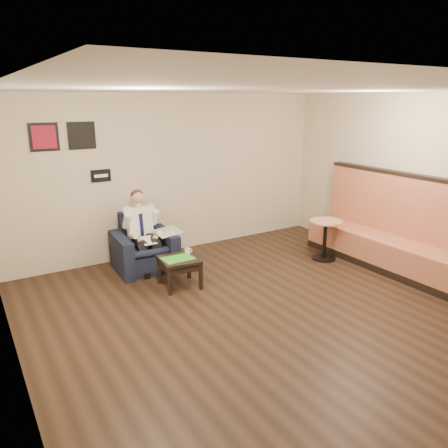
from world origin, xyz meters
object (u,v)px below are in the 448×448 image
cafe_table (325,240)px  seated_man (146,235)px  green_folder (178,259)px  coffee_mug (187,251)px  armchair (144,243)px  side_table (180,272)px  banquette (389,222)px  smartphone (179,254)px

cafe_table → seated_man: bearing=158.9°
green_folder → coffee_mug: size_ratio=4.74×
coffee_mug → seated_man: bearing=117.3°
armchair → coffee_mug: (0.37, -0.84, 0.04)m
armchair → side_table: 0.98m
cafe_table → banquette: bearing=-52.4°
side_table → coffee_mug: coffee_mug is taller
green_folder → banquette: bearing=-17.7°
armchair → banquette: size_ratio=0.31×
smartphone → banquette: banquette is taller
smartphone → banquette: 3.44m
seated_man → banquette: banquette is taller
banquette → side_table: bearing=161.9°
coffee_mug → banquette: (3.08, -1.17, 0.27)m
green_folder → cafe_table: 2.70m
green_folder → cafe_table: bearing=-5.5°
armchair → green_folder: 0.96m
green_folder → smartphone: size_ratio=3.21×
green_folder → armchair: bearing=98.6°
green_folder → coffee_mug: (0.22, 0.11, 0.04)m
green_folder → banquette: banquette is taller
side_table → coffee_mug: (0.19, 0.10, 0.27)m
armchair → smartphone: size_ratio=6.72×
smartphone → cafe_table: 2.63m
seated_man → banquette: bearing=-25.0°
armchair → coffee_mug: size_ratio=9.90×
armchair → banquette: banquette is taller
smartphone → coffee_mug: bearing=-7.1°
seated_man → green_folder: 0.87m
seated_man → smartphone: size_ratio=8.91×
side_table → coffee_mug: size_ratio=5.79×
seated_man → coffee_mug: seated_man is taller
seated_man → smartphone: (0.25, -0.67, -0.17)m
coffee_mug → banquette: bearing=-20.8°
green_folder → banquette: (3.30, -1.05, 0.32)m
seated_man → banquette: 3.94m
side_table → green_folder: bearing=-152.6°
armchair → smartphone: bearing=-69.1°
armchair → green_folder: size_ratio=2.09×
armchair → cafe_table: 3.08m
green_folder → coffee_mug: coffee_mug is taller
side_table → green_folder: 0.23m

